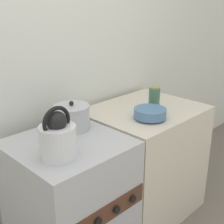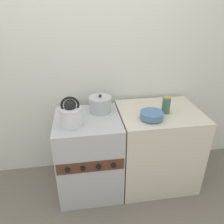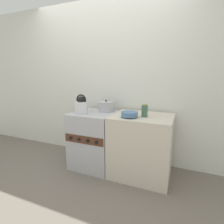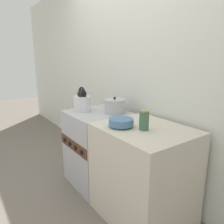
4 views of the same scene
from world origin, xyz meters
The scene contains 8 objects.
ground_plane centered at (0.00, 0.00, 0.00)m, with size 12.00×12.00×0.00m, color #70665B.
wall_back centered at (0.00, 0.73, 1.25)m, with size 7.00×0.06×2.50m.
stove centered at (0.00, 0.30, 0.42)m, with size 0.61×0.62×0.83m.
counter centered at (0.71, 0.33, 0.42)m, with size 0.79×0.66×0.84m.
kettle centered at (-0.14, 0.19, 0.94)m, with size 0.22×0.18×0.27m.
cooking_pot centered at (0.14, 0.43, 0.90)m, with size 0.22×0.22×0.18m.
enamel_bowl centered at (0.57, 0.18, 0.88)m, with size 0.21×0.21×0.07m.
storage_jar centered at (0.74, 0.28, 0.92)m, with size 0.08×0.08×0.16m.
Camera 3 is at (1.20, -1.89, 1.37)m, focal length 28.00 mm.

